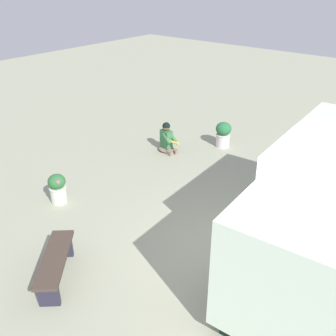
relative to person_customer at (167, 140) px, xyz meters
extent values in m
plane|color=#9C9E84|center=(2.88, 4.12, -0.37)|extent=(40.00, 40.00, 0.00)
cube|color=white|center=(3.87, 5.57, 0.78)|extent=(1.54, 2.21, 1.82)
cube|color=black|center=(4.55, 5.61, 1.10)|extent=(0.14, 1.77, 0.69)
cube|color=black|center=(2.23, 5.47, -0.25)|extent=(4.55, 2.05, 0.23)
cylinder|color=black|center=(3.74, 4.56, 0.05)|extent=(0.84, 0.27, 0.83)
cylinder|color=black|center=(1.01, 4.39, 0.05)|extent=(0.84, 0.27, 0.83)
ellipsoid|color=#806C5C|center=(-0.01, -0.03, -0.30)|extent=(0.54, 0.60, 0.14)
cube|color=#806C5C|center=(0.13, 0.14, -0.31)|extent=(0.18, 0.38, 0.11)
cube|color=#806C5C|center=(-0.06, 0.19, -0.31)|extent=(0.18, 0.38, 0.11)
cube|color=#397046|center=(-0.01, -0.03, 0.03)|extent=(0.29, 0.39, 0.53)
sphere|color=brown|center=(-0.01, -0.03, 0.40)|extent=(0.22, 0.22, 0.22)
sphere|color=black|center=(-0.01, -0.03, 0.43)|extent=(0.23, 0.23, 0.23)
cube|color=#397046|center=(0.13, 0.08, 0.10)|extent=(0.16, 0.36, 0.28)
cube|color=#397046|center=(-0.08, 0.13, 0.10)|extent=(0.16, 0.36, 0.28)
cylinder|color=gold|center=(0.06, 0.27, 0.03)|extent=(0.11, 0.40, 0.08)
cube|color=orange|center=(0.06, 0.27, 0.04)|extent=(0.07, 0.33, 0.02)
cylinder|color=beige|center=(3.78, -0.18, -0.17)|extent=(0.37, 0.37, 0.40)
torus|color=silver|center=(3.78, -0.18, 0.02)|extent=(0.40, 0.40, 0.04)
ellipsoid|color=#2E6633|center=(3.78, -0.18, 0.18)|extent=(0.40, 0.40, 0.34)
sphere|color=#ED4187|center=(3.66, -0.28, 0.25)|extent=(0.06, 0.06, 0.06)
sphere|color=#DA43A2|center=(3.87, -0.30, 0.25)|extent=(0.07, 0.07, 0.07)
sphere|color=#E74C8E|center=(3.83, -0.03, 0.24)|extent=(0.09, 0.09, 0.09)
cylinder|color=silver|center=(-1.37, 1.09, -0.17)|extent=(0.41, 0.41, 0.40)
torus|color=silver|center=(-1.37, 1.09, 0.02)|extent=(0.44, 0.44, 0.04)
ellipsoid|color=#276A3C|center=(-1.37, 1.09, 0.21)|extent=(0.48, 0.48, 0.40)
sphere|color=#CC1B4C|center=(-1.47, 1.20, 0.34)|extent=(0.07, 0.07, 0.07)
sphere|color=red|center=(-1.52, 1.04, 0.33)|extent=(0.08, 0.08, 0.08)
sphere|color=red|center=(-1.47, 0.97, 0.33)|extent=(0.05, 0.05, 0.05)
sphere|color=red|center=(-1.26, 1.26, 0.25)|extent=(0.06, 0.06, 0.06)
sphere|color=#D31B47|center=(-1.55, 1.08, 0.30)|extent=(0.05, 0.05, 0.05)
sphere|color=red|center=(-1.40, 1.28, 0.28)|extent=(0.05, 0.05, 0.05)
cube|color=#42342B|center=(5.34, 1.89, 0.10)|extent=(1.38, 1.30, 0.06)
cube|color=#272536|center=(5.79, 2.29, -0.15)|extent=(0.29, 0.31, 0.43)
cube|color=#272536|center=(4.89, 1.49, -0.15)|extent=(0.29, 0.31, 0.43)
camera|label=1|loc=(8.05, 6.62, 4.50)|focal=40.84mm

